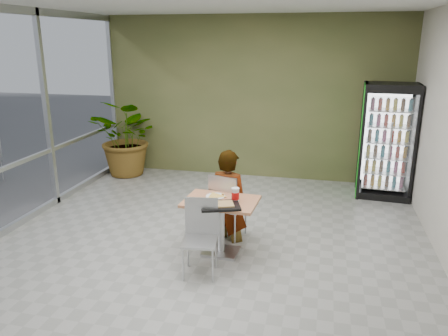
{
  "coord_description": "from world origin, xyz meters",
  "views": [
    {
      "loc": [
        1.45,
        -5.09,
        2.74
      ],
      "look_at": [
        0.11,
        0.62,
        1.0
      ],
      "focal_mm": 35.0,
      "sensor_mm": 36.0,
      "label": 1
    }
  ],
  "objects": [
    {
      "name": "pizza_plate",
      "position": [
        0.12,
        0.12,
        0.77
      ],
      "size": [
        0.37,
        0.32,
        0.03
      ],
      "color": "silver",
      "rests_on": "dining_table"
    },
    {
      "name": "room_envelope",
      "position": [
        0.0,
        0.0,
        1.6
      ],
      "size": [
        6.0,
        7.0,
        3.2
      ],
      "primitive_type": null,
      "color": "beige",
      "rests_on": "ground"
    },
    {
      "name": "dining_table",
      "position": [
        0.21,
        0.02,
        0.53
      ],
      "size": [
        0.97,
        0.7,
        0.75
      ],
      "rotation": [
        0.0,
        0.0,
        -0.06
      ],
      "color": "#BC7850",
      "rests_on": "ground"
    },
    {
      "name": "potted_plant",
      "position": [
        -2.46,
        2.99,
        0.79
      ],
      "size": [
        1.68,
        1.53,
        1.59
      ],
      "primitive_type": "imported",
      "rotation": [
        0.0,
        0.0,
        -0.23
      ],
      "color": "#366D2B",
      "rests_on": "ground"
    },
    {
      "name": "soda_cup",
      "position": [
        0.4,
        0.01,
        0.84
      ],
      "size": [
        0.1,
        0.1,
        0.18
      ],
      "color": "silver",
      "rests_on": "dining_table"
    },
    {
      "name": "seated_woman",
      "position": [
        0.2,
        0.49,
        0.5
      ],
      "size": [
        0.66,
        0.51,
        1.6
      ],
      "primitive_type": "imported",
      "rotation": [
        0.0,
        0.0,
        2.9
      ],
      "color": "black",
      "rests_on": "ground"
    },
    {
      "name": "ground",
      "position": [
        0.0,
        0.0,
        0.0
      ],
      "size": [
        7.0,
        7.0,
        0.0
      ],
      "primitive_type": "plane",
      "color": "gray",
      "rests_on": "ground"
    },
    {
      "name": "chair_near",
      "position": [
        0.08,
        -0.48,
        0.53
      ],
      "size": [
        0.46,
        0.46,
        0.91
      ],
      "rotation": [
        0.0,
        0.0,
        0.14
      ],
      "color": "#B3B5B8",
      "rests_on": "ground"
    },
    {
      "name": "cafeteria_tray",
      "position": [
        0.26,
        -0.22,
        0.76
      ],
      "size": [
        0.57,
        0.5,
        0.03
      ],
      "primitive_type": "cube",
      "rotation": [
        0.0,
        0.0,
        0.35
      ],
      "color": "black",
      "rests_on": "dining_table"
    },
    {
      "name": "napkin_stack",
      "position": [
        -0.07,
        -0.11,
        0.76
      ],
      "size": [
        0.22,
        0.22,
        0.02
      ],
      "primitive_type": "cube",
      "rotation": [
        0.0,
        0.0,
        0.41
      ],
      "color": "silver",
      "rests_on": "dining_table"
    },
    {
      "name": "beverage_fridge",
      "position": [
        2.54,
        2.86,
        1.01
      ],
      "size": [
        0.97,
        0.77,
        2.01
      ],
      "rotation": [
        0.0,
        0.0,
        -0.07
      ],
      "color": "black",
      "rests_on": "ground"
    },
    {
      "name": "chair_far",
      "position": [
        0.18,
        0.45,
        0.56
      ],
      "size": [
        0.52,
        0.52,
        0.96
      ],
      "rotation": [
        0.0,
        0.0,
        2.9
      ],
      "color": "#B3B5B8",
      "rests_on": "ground"
    }
  ]
}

